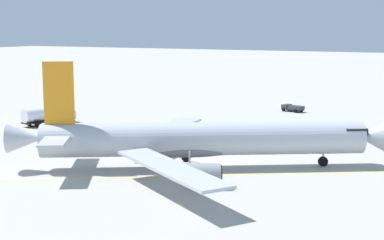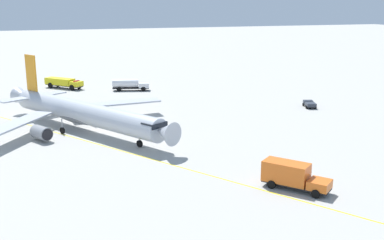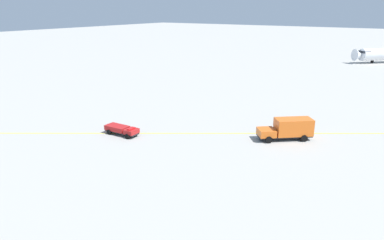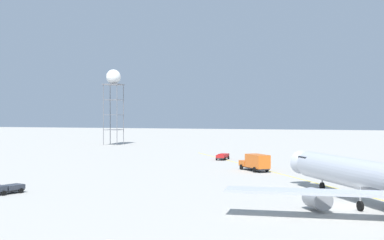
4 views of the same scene
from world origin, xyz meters
name	(u,v)px [view 2 (image 2 of 4)]	position (x,y,z in m)	size (l,w,h in m)	color
ground_plane	(102,129)	(0.00, 0.00, 0.00)	(600.00, 600.00, 0.00)	#ADAAA3
airliner_main	(82,113)	(0.04, -3.18, 3.10)	(37.02, 32.05, 11.73)	#B2B7C1
fire_tender_truck	(63,82)	(-42.24, -3.69, 1.54)	(9.31, 9.15, 2.50)	#232326
baggage_truck_truck	(310,104)	(-3.75, 42.96, 0.72)	(4.30, 3.02, 1.22)	#232326
fuel_tanker_truck	(129,84)	(-34.00, 11.41, 1.58)	(4.54, 9.07, 2.87)	#232326
catering_truck_truck	(292,175)	(33.30, 17.32, 1.66)	(7.60, 6.87, 3.10)	#232326
taxiway_centreline	(84,140)	(5.79, -3.53, 0.00)	(136.99, 89.11, 0.01)	yellow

